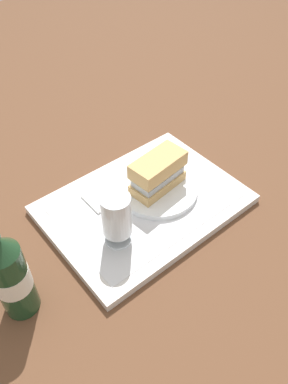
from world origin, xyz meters
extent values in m
plane|color=brown|center=(0.00, 0.00, 0.00)|extent=(3.00, 3.00, 0.00)
cube|color=silver|center=(0.00, 0.00, 0.01)|extent=(0.44, 0.32, 0.02)
cube|color=silver|center=(0.00, 0.00, 0.02)|extent=(0.38, 0.27, 0.00)
cylinder|color=white|center=(-0.05, -0.01, 0.03)|extent=(0.19, 0.19, 0.01)
cube|color=tan|center=(-0.05, -0.01, 0.05)|extent=(0.14, 0.08, 0.02)
cube|color=#9EA3A8|center=(-0.05, -0.01, 0.07)|extent=(0.13, 0.07, 0.02)
cube|color=silver|center=(-0.05, -0.01, 0.08)|extent=(0.12, 0.06, 0.01)
sphere|color=#47932D|center=(0.00, 0.00, 0.09)|extent=(0.04, 0.04, 0.04)
cube|color=tan|center=(-0.05, -0.01, 0.10)|extent=(0.14, 0.08, 0.04)
cylinder|color=silver|center=(0.11, 0.05, 0.02)|extent=(0.06, 0.06, 0.01)
cylinder|color=silver|center=(0.11, 0.05, 0.04)|extent=(0.01, 0.01, 0.02)
cylinder|color=silver|center=(0.11, 0.05, 0.10)|extent=(0.06, 0.06, 0.09)
cylinder|color=gold|center=(0.11, 0.05, 0.08)|extent=(0.06, 0.06, 0.06)
cylinder|color=white|center=(0.11, 0.05, 0.11)|extent=(0.05, 0.05, 0.01)
cube|color=white|center=(0.06, -0.07, 0.02)|extent=(0.09, 0.07, 0.01)
cylinder|color=#19381E|center=(0.33, 0.05, 0.08)|extent=(0.06, 0.06, 0.17)
cylinder|color=silver|center=(0.33, 0.05, 0.09)|extent=(0.07, 0.07, 0.05)
camera|label=1|loc=(0.38, 0.46, 0.65)|focal=35.33mm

